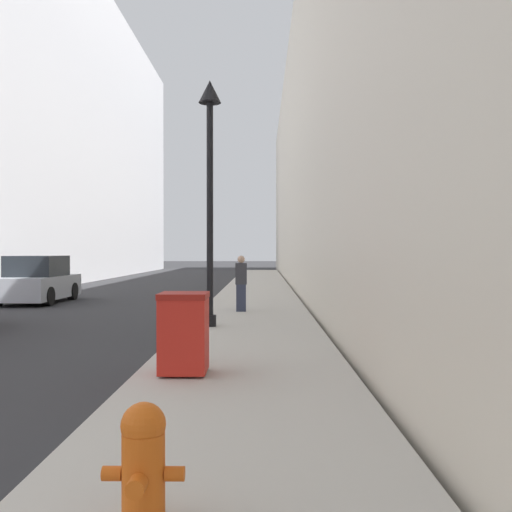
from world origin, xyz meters
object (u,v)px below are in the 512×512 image
at_px(trash_bin, 184,332).
at_px(lamppost, 210,162).
at_px(parked_sedan_near, 37,281).
at_px(fire_hydrant, 143,460).
at_px(pedestrian_on_sidewalk, 241,283).

xyz_separation_m(trash_bin, lamppost, (-0.10, 4.90, 3.08)).
height_order(lamppost, parked_sedan_near, lamppost).
height_order(fire_hydrant, trash_bin, trash_bin).
distance_m(parked_sedan_near, pedestrian_on_sidewalk, 8.51).
distance_m(lamppost, parked_sedan_near, 10.50).
bearing_deg(fire_hydrant, parked_sedan_near, 113.62).
bearing_deg(trash_bin, fire_hydrant, -85.43).
relative_size(parked_sedan_near, pedestrian_on_sidewalk, 2.60).
bearing_deg(trash_bin, parked_sedan_near, 119.27).
distance_m(fire_hydrant, trash_bin, 4.26).
xyz_separation_m(lamppost, parked_sedan_near, (-6.80, 7.40, -3.05)).
bearing_deg(lamppost, trash_bin, -88.85).
height_order(trash_bin, pedestrian_on_sidewalk, pedestrian_on_sidewalk).
bearing_deg(parked_sedan_near, trash_bin, -60.73).
height_order(trash_bin, parked_sedan_near, parked_sedan_near).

